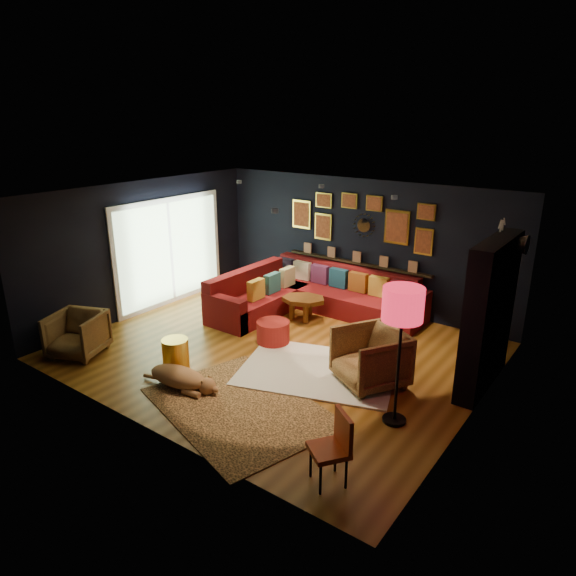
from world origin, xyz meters
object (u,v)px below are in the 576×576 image
Objects in this scene: orange_chair at (335,443)px; floor_lamp at (403,310)px; armchair_left at (77,332)px; gold_stool at (176,355)px; dog at (178,373)px; armchair_right at (370,355)px; sectional at (307,296)px; coffee_table at (303,302)px; pouf at (273,332)px.

floor_lamp is at bearing 124.20° from orange_chair.
floor_lamp is (5.05, 1.30, 1.16)m from armchair_left.
gold_stool is 0.55m from dog.
gold_stool is at bearing -2.82° from armchair_left.
orange_chair is (0.69, -2.13, 0.02)m from armchair_right.
sectional reaches higher than coffee_table.
coffee_table is 2.64m from armchair_right.
pouf is 3.19m from floor_lamp.
dog is at bearing -95.82° from pouf.
pouf is 3.23m from armchair_left.
coffee_table is 1.27× the size of armchair_left.
dog is at bearing -160.29° from floor_lamp.
armchair_right is (2.39, -1.88, 0.14)m from sectional.
sectional reaches higher than pouf.
gold_stool is (-0.25, -3.26, -0.07)m from sectional.
sectional is 2.62× the size of dog.
floor_lamp reaches higher than pouf.
armchair_left is 5.01m from orange_chair.
coffee_table is 4.60m from orange_chair.
coffee_table is at bearing -65.37° from sectional.
sectional is 3.04m from armchair_right.
armchair_right is (4.32, 1.98, 0.06)m from armchair_left.
gold_stool is at bearing -98.76° from coffee_table.
floor_lamp reaches higher than gold_stool.
dog is (-2.93, -1.05, -1.34)m from floor_lamp.
armchair_right reaches higher than dog.
sectional is 1.85× the size of floor_lamp.
sectional is 6.68× the size of gold_stool.
gold_stool is 3.67m from floor_lamp.
pouf is at bearing 69.18° from gold_stool.
pouf is 0.44× the size of dog.
dog reaches higher than pouf.
armchair_right is at bearing 136.84° from floor_lamp.
gold_stool is at bearing 132.67° from dog.
sectional reaches higher than gold_stool.
armchair_right is 2.98m from gold_stool.
sectional reaches higher than armchair_left.
coffee_table is 1.24× the size of orange_chair.
sectional is 3.61m from dog.
sectional is at bearing 114.63° from coffee_table.
armchair_left reaches higher than coffee_table.
armchair_left is 2.13m from dog.
gold_stool reaches higher than coffee_table.
orange_chair is 2.94m from dog.
coffee_table is 1.10× the size of armchair_right.
armchair_left is at bearing -145.97° from orange_chair.
armchair_right is at bearing -33.66° from coffee_table.
floor_lamp is (3.11, -2.56, 1.24)m from sectional.
floor_lamp is 3.39m from dog.
dog is (-2.21, -1.73, -0.24)m from armchair_right.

